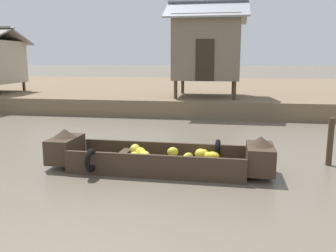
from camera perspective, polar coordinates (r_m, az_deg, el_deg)
ground_plane at (r=12.37m, az=4.54°, el=-1.05°), size 300.00×300.00×0.00m
riverbank_strip at (r=24.92m, az=7.05°, el=5.69°), size 160.00×20.00×0.75m
banana_boat at (r=8.10m, az=-1.46°, el=-5.07°), size 5.12×1.87×0.89m
stilt_house_mid_right at (r=17.21m, az=6.30°, el=12.53°), size 3.71×3.49×4.46m
mooring_post at (r=9.29m, az=24.66°, el=-2.31°), size 0.14×0.14×1.15m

